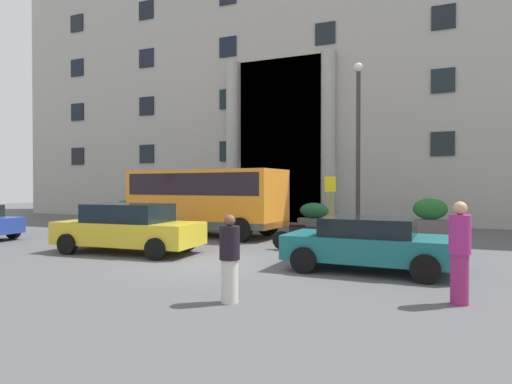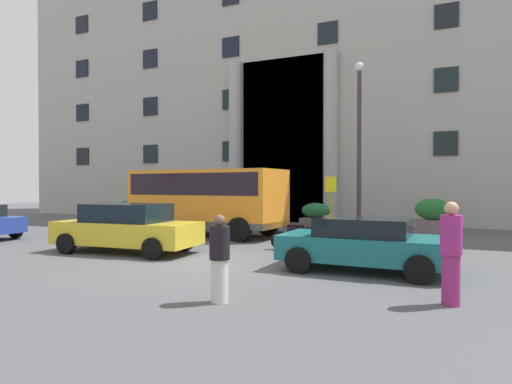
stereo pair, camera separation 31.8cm
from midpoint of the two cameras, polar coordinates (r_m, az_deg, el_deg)
The scene contains 16 objects.
ground_plane at distance 11.68m, azimuth -7.15°, elevation -9.59°, with size 80.00×64.00×0.12m, color #525356.
office_building_facade at distance 28.96m, azimuth 10.96°, elevation 15.37°, with size 43.83×9.63×18.64m.
orange_minibus at distance 17.82m, azimuth -7.13°, elevation -0.59°, with size 6.60×3.01×2.68m.
bus_stop_sign at distance 17.36m, azimuth 9.27°, elevation -0.98°, with size 0.44×0.08×2.41m.
hedge_planter_entrance_right at distance 26.79m, azimuth -17.03°, elevation -2.34°, with size 1.76×0.77×1.19m.
hedge_planter_far_west at distance 22.39m, azimuth -3.40°, elevation -2.28°, with size 1.46×0.98×1.72m.
hedge_planter_west at distance 21.38m, azimuth 7.25°, elevation -3.10°, with size 1.49×0.78×1.20m.
hedge_planter_entrance_left at distance 20.65m, azimuth 21.59°, elevation -2.91°, with size 1.52×0.76×1.49m.
parked_coupe_end at distance 10.79m, azimuth 13.78°, elevation -6.52°, with size 3.96×2.15×1.29m.
parked_compact_extra at distance 13.84m, azimuth -17.12°, elevation -4.55°, with size 4.56×2.20×1.50m.
motorcycle_far_end at distance 13.48m, azimuth 16.97°, elevation -6.00°, with size 1.98×0.55×0.89m.
scooter_by_planter at distance 16.25m, azimuth -14.23°, elevation -4.80°, with size 2.08×0.56×0.89m.
motorcycle_near_kerb at distance 13.82m, azimuth 5.44°, elevation -5.79°, with size 1.97×0.57×0.89m.
pedestrian_child_trailing at distance 7.68m, azimuth -4.70°, elevation -8.78°, with size 0.36×0.36×1.55m.
pedestrian_man_red_shirt at distance 8.24m, azimuth 24.29°, elevation -7.26°, with size 0.36×0.36×1.78m.
lamppost_plaza_centre at distance 18.73m, azimuth 12.86°, elevation 7.47°, with size 0.40×0.40×7.20m.
Camera 1 is at (5.57, -10.02, 2.06)m, focal length 30.31 mm.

